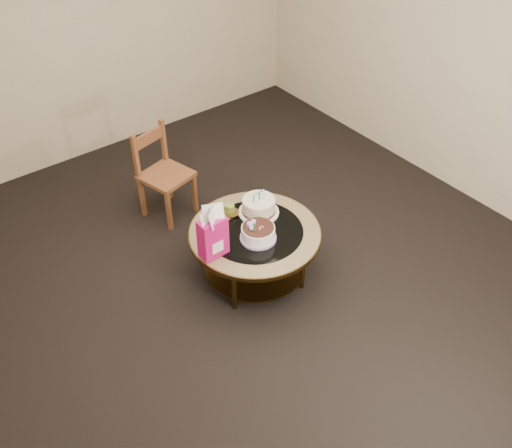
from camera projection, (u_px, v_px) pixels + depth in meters
ground at (255, 273)px, 4.62m from camera, size 5.00×5.00×0.00m
room_walls at (255, 102)px, 3.63m from camera, size 4.52×5.02×2.61m
coffee_table at (255, 238)px, 4.38m from camera, size 1.02×1.02×0.46m
decorated_cake at (258, 233)px, 4.22m from camera, size 0.27×0.27×0.16m
cream_cake at (259, 206)px, 4.45m from camera, size 0.32×0.32×0.20m
gift_bag at (213, 232)px, 4.00m from camera, size 0.21×0.15×0.41m
pillar_candle at (230, 211)px, 4.46m from camera, size 0.13×0.13×0.10m
dining_chair at (163, 173)px, 4.97m from camera, size 0.47×0.47×0.83m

